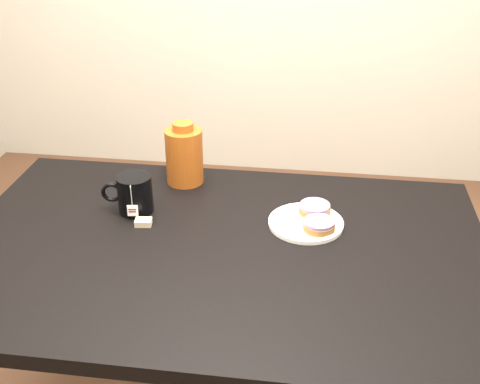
{
  "coord_description": "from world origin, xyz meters",
  "views": [
    {
      "loc": [
        0.23,
        -1.29,
        1.62
      ],
      "look_at": [
        0.03,
        0.19,
        0.81
      ],
      "focal_mm": 45.0,
      "sensor_mm": 36.0,
      "label": 1
    }
  ],
  "objects_px": {
    "bagel_package": "(184,155)",
    "teabag_pouch": "(143,222)",
    "plate": "(306,222)",
    "bagel_back": "(315,209)",
    "bagel_front": "(319,225)",
    "mug": "(134,194)",
    "table": "(220,272)"
  },
  "relations": [
    {
      "from": "table",
      "to": "bagel_front",
      "type": "distance_m",
      "value": 0.3
    },
    {
      "from": "bagel_front",
      "to": "teabag_pouch",
      "type": "bearing_deg",
      "value": -176.8
    },
    {
      "from": "bagel_front",
      "to": "bagel_package",
      "type": "distance_m",
      "value": 0.49
    },
    {
      "from": "plate",
      "to": "mug",
      "type": "xyz_separation_m",
      "value": [
        -0.49,
        0.01,
        0.05
      ]
    },
    {
      "from": "teabag_pouch",
      "to": "table",
      "type": "bearing_deg",
      "value": -18.34
    },
    {
      "from": "bagel_back",
      "to": "bagel_front",
      "type": "relative_size",
      "value": 1.22
    },
    {
      "from": "bagel_back",
      "to": "bagel_package",
      "type": "relative_size",
      "value": 0.56
    },
    {
      "from": "table",
      "to": "bagel_package",
      "type": "distance_m",
      "value": 0.42
    },
    {
      "from": "table",
      "to": "plate",
      "type": "relative_size",
      "value": 6.75
    },
    {
      "from": "table",
      "to": "plate",
      "type": "bearing_deg",
      "value": 32.24
    },
    {
      "from": "mug",
      "to": "teabag_pouch",
      "type": "distance_m",
      "value": 0.1
    },
    {
      "from": "plate",
      "to": "bagel_back",
      "type": "xyz_separation_m",
      "value": [
        0.02,
        0.05,
        0.02
      ]
    },
    {
      "from": "bagel_back",
      "to": "mug",
      "type": "bearing_deg",
      "value": -175.4
    },
    {
      "from": "bagel_back",
      "to": "mug",
      "type": "height_order",
      "value": "mug"
    },
    {
      "from": "plate",
      "to": "mug",
      "type": "distance_m",
      "value": 0.49
    },
    {
      "from": "bagel_package",
      "to": "teabag_pouch",
      "type": "bearing_deg",
      "value": -101.83
    },
    {
      "from": "bagel_package",
      "to": "table",
      "type": "bearing_deg",
      "value": -64.38
    },
    {
      "from": "bagel_package",
      "to": "bagel_front",
      "type": "bearing_deg",
      "value": -30.39
    },
    {
      "from": "bagel_back",
      "to": "bagel_package",
      "type": "xyz_separation_m",
      "value": [
        -0.41,
        0.16,
        0.07
      ]
    },
    {
      "from": "mug",
      "to": "bagel_back",
      "type": "bearing_deg",
      "value": -3.43
    },
    {
      "from": "teabag_pouch",
      "to": "bagel_back",
      "type": "bearing_deg",
      "value": 13.78
    },
    {
      "from": "bagel_back",
      "to": "plate",
      "type": "bearing_deg",
      "value": -113.51
    },
    {
      "from": "table",
      "to": "mug",
      "type": "height_order",
      "value": "mug"
    },
    {
      "from": "bagel_package",
      "to": "bagel_back",
      "type": "bearing_deg",
      "value": -21.42
    },
    {
      "from": "mug",
      "to": "bagel_front",
      "type": "bearing_deg",
      "value": -13.08
    },
    {
      "from": "mug",
      "to": "teabag_pouch",
      "type": "relative_size",
      "value": 3.39
    },
    {
      "from": "bagel_package",
      "to": "mug",
      "type": "bearing_deg",
      "value": -116.86
    },
    {
      "from": "bagel_back",
      "to": "teabag_pouch",
      "type": "xyz_separation_m",
      "value": [
        -0.47,
        -0.11,
        -0.02
      ]
    },
    {
      "from": "teabag_pouch",
      "to": "mug",
      "type": "bearing_deg",
      "value": 121.3
    },
    {
      "from": "mug",
      "to": "bagel_package",
      "type": "relative_size",
      "value": 0.77
    },
    {
      "from": "bagel_front",
      "to": "mug",
      "type": "xyz_separation_m",
      "value": [
        -0.52,
        0.05,
        0.03
      ]
    },
    {
      "from": "table",
      "to": "bagel_back",
      "type": "height_order",
      "value": "bagel_back"
    }
  ]
}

